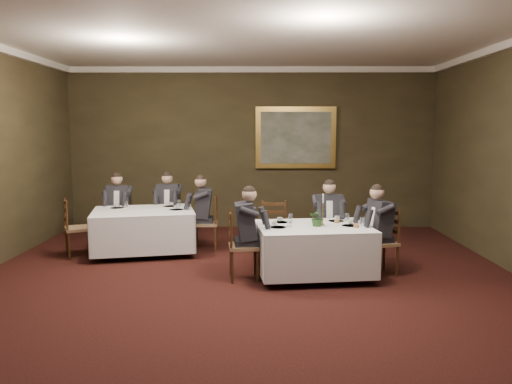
{
  "coord_description": "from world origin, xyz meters",
  "views": [
    {
      "loc": [
        0.17,
        -5.99,
        2.15
      ],
      "look_at": [
        0.12,
        2.06,
        1.15
      ],
      "focal_mm": 35.0,
      "sensor_mm": 36.0,
      "label": 1
    }
  ],
  "objects_px": {
    "table_main": "(313,247)",
    "chair_main_endleft": "(243,260)",
    "chair_main_backleft": "(275,246)",
    "candlestick": "(323,213)",
    "diner_main_endleft": "(244,244)",
    "chair_sec_backright": "(169,227)",
    "table_second": "(144,228)",
    "centerpiece": "(318,217)",
    "chair_main_backright": "(327,244)",
    "chair_sec_backleft": "(120,228)",
    "painting": "(296,138)",
    "chair_sec_endleft": "(78,240)",
    "diner_main_endright": "(380,241)",
    "chair_sec_endright": "(206,234)",
    "diner_main_backright": "(328,231)",
    "chair_main_endright": "(381,256)",
    "diner_sec_endright": "(206,222)",
    "diner_sec_backleft": "(119,217)",
    "diner_sec_backright": "(169,215)"
  },
  "relations": [
    {
      "from": "table_main",
      "to": "chair_main_endleft",
      "type": "distance_m",
      "value": 1.05
    },
    {
      "from": "chair_main_backleft",
      "to": "candlestick",
      "type": "height_order",
      "value": "candlestick"
    },
    {
      "from": "table_main",
      "to": "chair_main_endleft",
      "type": "bearing_deg",
      "value": -172.96
    },
    {
      "from": "diner_main_endleft",
      "to": "chair_sec_backright",
      "type": "xyz_separation_m",
      "value": [
        -1.54,
        2.51,
        -0.23
      ]
    },
    {
      "from": "table_second",
      "to": "chair_main_endleft",
      "type": "bearing_deg",
      "value": -40.6
    },
    {
      "from": "chair_sec_backright",
      "to": "centerpiece",
      "type": "height_order",
      "value": "centerpiece"
    },
    {
      "from": "chair_main_endleft",
      "to": "diner_main_endleft",
      "type": "distance_m",
      "value": 0.23
    },
    {
      "from": "chair_main_backright",
      "to": "chair_main_backleft",
      "type": "bearing_deg",
      "value": 6.84
    },
    {
      "from": "chair_sec_backleft",
      "to": "painting",
      "type": "distance_m",
      "value": 4.17
    },
    {
      "from": "centerpiece",
      "to": "chair_main_backright",
      "type": "bearing_deg",
      "value": 73.3
    },
    {
      "from": "chair_sec_endleft",
      "to": "diner_main_endright",
      "type": "bearing_deg",
      "value": 52.25
    },
    {
      "from": "chair_main_endleft",
      "to": "chair_sec_endright",
      "type": "distance_m",
      "value": 1.91
    },
    {
      "from": "chair_main_backright",
      "to": "diner_main_backright",
      "type": "bearing_deg",
      "value": 90.0
    },
    {
      "from": "chair_sec_endright",
      "to": "table_second",
      "type": "bearing_deg",
      "value": 99.58
    },
    {
      "from": "table_main",
      "to": "diner_main_backright",
      "type": "relative_size",
      "value": 1.32
    },
    {
      "from": "diner_main_endright",
      "to": "chair_sec_endright",
      "type": "height_order",
      "value": "diner_main_endright"
    },
    {
      "from": "chair_main_endright",
      "to": "diner_main_endright",
      "type": "distance_m",
      "value": 0.23
    },
    {
      "from": "table_second",
      "to": "candlestick",
      "type": "distance_m",
      "value": 3.28
    },
    {
      "from": "chair_sec_endleft",
      "to": "candlestick",
      "type": "bearing_deg",
      "value": 49.29
    },
    {
      "from": "painting",
      "to": "chair_main_endleft",
      "type": "bearing_deg",
      "value": -104.77
    },
    {
      "from": "chair_main_backleft",
      "to": "chair_main_endleft",
      "type": "xyz_separation_m",
      "value": [
        -0.49,
        -0.91,
        0.0
      ]
    },
    {
      "from": "candlestick",
      "to": "chair_main_backright",
      "type": "bearing_deg",
      "value": 76.8
    },
    {
      "from": "chair_main_backleft",
      "to": "diner_main_endleft",
      "type": "distance_m",
      "value": 1.05
    },
    {
      "from": "diner_main_endleft",
      "to": "chair_sec_endright",
      "type": "height_order",
      "value": "diner_main_endleft"
    },
    {
      "from": "chair_main_endleft",
      "to": "diner_main_backright",
      "type": "bearing_deg",
      "value": 120.39
    },
    {
      "from": "diner_sec_endright",
      "to": "chair_sec_endleft",
      "type": "bearing_deg",
      "value": 99.75
    },
    {
      "from": "diner_sec_backleft",
      "to": "chair_sec_endleft",
      "type": "bearing_deg",
      "value": 64.61
    },
    {
      "from": "chair_main_backright",
      "to": "chair_main_endright",
      "type": "bearing_deg",
      "value": 132.21
    },
    {
      "from": "chair_main_endleft",
      "to": "diner_sec_backleft",
      "type": "xyz_separation_m",
      "value": [
        -2.43,
        2.3,
        0.23
      ]
    },
    {
      "from": "table_main",
      "to": "chair_main_backright",
      "type": "bearing_deg",
      "value": 69.41
    },
    {
      "from": "candlestick",
      "to": "chair_main_backleft",
      "type": "bearing_deg",
      "value": 134.77
    },
    {
      "from": "table_second",
      "to": "centerpiece",
      "type": "height_order",
      "value": "centerpiece"
    },
    {
      "from": "chair_main_endleft",
      "to": "centerpiece",
      "type": "distance_m",
      "value": 1.25
    },
    {
      "from": "diner_sec_endright",
      "to": "table_main",
      "type": "bearing_deg",
      "value": -135.63
    },
    {
      "from": "chair_main_backleft",
      "to": "diner_sec_backleft",
      "type": "bearing_deg",
      "value": -30.39
    },
    {
      "from": "diner_main_endright",
      "to": "chair_sec_endright",
      "type": "bearing_deg",
      "value": 45.06
    },
    {
      "from": "table_second",
      "to": "chair_sec_endleft",
      "type": "relative_size",
      "value": 1.98
    },
    {
      "from": "candlestick",
      "to": "diner_main_backright",
      "type": "bearing_deg",
      "value": 76.6
    },
    {
      "from": "chair_main_backleft",
      "to": "candlestick",
      "type": "xyz_separation_m",
      "value": [
        0.68,
        -0.69,
        0.65
      ]
    },
    {
      "from": "chair_main_backleft",
      "to": "chair_sec_backleft",
      "type": "height_order",
      "value": "same"
    },
    {
      "from": "table_second",
      "to": "chair_sec_backleft",
      "type": "height_order",
      "value": "chair_sec_backleft"
    },
    {
      "from": "diner_sec_backleft",
      "to": "chair_main_backright",
      "type": "bearing_deg",
      "value": 159.27
    },
    {
      "from": "table_main",
      "to": "diner_sec_backright",
      "type": "distance_m",
      "value": 3.48
    },
    {
      "from": "chair_sec_backleft",
      "to": "diner_sec_backleft",
      "type": "height_order",
      "value": "diner_sec_backleft"
    },
    {
      "from": "diner_main_backright",
      "to": "chair_sec_backright",
      "type": "bearing_deg",
      "value": -27.76
    },
    {
      "from": "chair_main_backright",
      "to": "diner_sec_backright",
      "type": "xyz_separation_m",
      "value": [
        -2.88,
        1.48,
        0.23
      ]
    },
    {
      "from": "diner_main_endleft",
      "to": "chair_sec_endright",
      "type": "bearing_deg",
      "value": -163.55
    },
    {
      "from": "chair_main_backleft",
      "to": "chair_main_endleft",
      "type": "relative_size",
      "value": 1.0
    },
    {
      "from": "chair_main_endleft",
      "to": "diner_main_endright",
      "type": "xyz_separation_m",
      "value": [
        2.04,
        0.25,
        0.23
      ]
    },
    {
      "from": "chair_main_backleft",
      "to": "chair_main_backright",
      "type": "distance_m",
      "value": 0.88
    }
  ]
}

